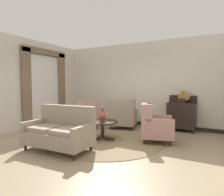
% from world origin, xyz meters
% --- Properties ---
extents(ground, '(8.51, 8.51, 0.00)m').
position_xyz_m(ground, '(0.00, 0.00, 0.00)').
color(ground, '#9E896B').
extents(wall_back, '(6.24, 0.08, 3.01)m').
position_xyz_m(wall_back, '(0.00, 2.69, 1.50)').
color(wall_back, silver).
rests_on(wall_back, ground).
extents(wall_left, '(0.08, 3.76, 3.01)m').
position_xyz_m(wall_left, '(-3.04, 0.81, 1.50)').
color(wall_left, silver).
rests_on(wall_left, ground).
extents(baseboard_back, '(6.08, 0.03, 0.12)m').
position_xyz_m(baseboard_back, '(0.00, 2.63, 0.06)').
color(baseboard_back, black).
rests_on(baseboard_back, ground).
extents(area_rug, '(2.99, 2.99, 0.01)m').
position_xyz_m(area_rug, '(0.00, 0.30, 0.01)').
color(area_rug, '#847051').
rests_on(area_rug, ground).
extents(window_with_curtains, '(0.12, 1.92, 2.74)m').
position_xyz_m(window_with_curtains, '(-2.94, 0.92, 1.46)').
color(window_with_curtains, silver).
extents(coffee_table, '(0.83, 0.83, 0.50)m').
position_xyz_m(coffee_table, '(-0.15, 0.34, 0.40)').
color(coffee_table, black).
rests_on(coffee_table, ground).
extents(porcelain_vase, '(0.19, 0.19, 0.37)m').
position_xyz_m(porcelain_vase, '(-0.15, 0.33, 0.66)').
color(porcelain_vase, brown).
rests_on(porcelain_vase, coffee_table).
extents(settee, '(1.56, 0.87, 0.99)m').
position_xyz_m(settee, '(-0.55, -0.86, 0.41)').
color(settee, gray).
rests_on(settee, ground).
extents(armchair_far_left, '(1.19, 1.15, 0.96)m').
position_xyz_m(armchair_far_left, '(-1.44, 1.21, 0.41)').
color(armchair_far_left, tan).
rests_on(armchair_far_left, ground).
extents(armchair_foreground_right, '(1.05, 1.06, 1.00)m').
position_xyz_m(armchair_foreground_right, '(-0.26, 1.82, 0.42)').
color(armchair_foreground_right, gray).
rests_on(armchair_foreground_right, ground).
extents(armchair_near_window, '(0.98, 0.96, 1.00)m').
position_xyz_m(armchair_near_window, '(1.14, 0.79, 0.43)').
color(armchair_near_window, tan).
rests_on(armchair_near_window, ground).
extents(sideboard, '(0.86, 0.43, 1.13)m').
position_xyz_m(sideboard, '(1.54, 2.39, 0.51)').
color(sideboard, black).
rests_on(sideboard, ground).
extents(gramophone, '(0.38, 0.49, 0.56)m').
position_xyz_m(gramophone, '(1.59, 2.30, 1.18)').
color(gramophone, black).
rests_on(gramophone, sideboard).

